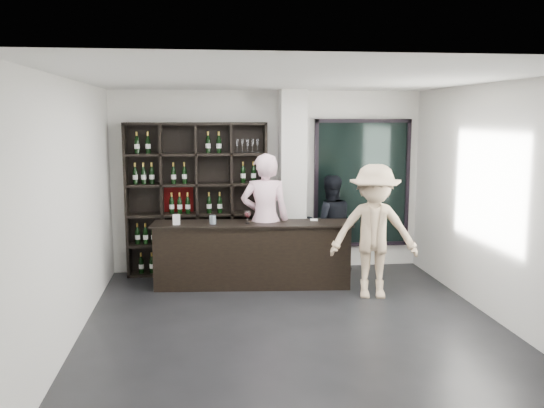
{
  "coord_description": "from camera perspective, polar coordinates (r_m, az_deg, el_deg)",
  "views": [
    {
      "loc": [
        -1.06,
        -6.47,
        2.49
      ],
      "look_at": [
        -0.14,
        1.1,
        1.33
      ],
      "focal_mm": 38.0,
      "sensor_mm": 36.0,
      "label": 1
    }
  ],
  "objects": [
    {
      "name": "taster_black",
      "position": [
        9.25,
        5.73,
        -1.98
      ],
      "size": [
        0.78,
        0.62,
        1.57
      ],
      "primitive_type": "imported",
      "rotation": [
        0.0,
        0.0,
        3.11
      ],
      "color": "black",
      "rests_on": "floor"
    },
    {
      "name": "card_stand",
      "position": [
        8.33,
        -9.45,
        -1.54
      ],
      "size": [
        0.1,
        0.06,
        0.15
      ],
      "primitive_type": "cube",
      "rotation": [
        0.0,
        0.0,
        -0.07
      ],
      "color": "white",
      "rests_on": "tasting_counter"
    },
    {
      "name": "spit_cup",
      "position": [
        8.32,
        -5.89,
        -1.55
      ],
      "size": [
        0.12,
        0.12,
        0.13
      ],
      "primitive_type": "cylinder",
      "rotation": [
        0.0,
        0.0,
        -0.32
      ],
      "color": "silver",
      "rests_on": "tasting_counter"
    },
    {
      "name": "structural_column",
      "position": [
        9.11,
        2.01,
        2.11
      ],
      "size": [
        0.4,
        0.4,
        2.9
      ],
      "primitive_type": "cube",
      "color": "silver",
      "rests_on": "floor"
    },
    {
      "name": "wine_shelf",
      "position": [
        9.13,
        -7.44,
        0.48
      ],
      "size": [
        2.2,
        0.35,
        2.4
      ],
      "primitive_type": null,
      "color": "black",
      "rests_on": "floor"
    },
    {
      "name": "customer",
      "position": [
        8.03,
        10.08,
        -2.7
      ],
      "size": [
        1.3,
        0.89,
        1.85
      ],
      "primitive_type": "imported",
      "rotation": [
        0.0,
        0.0,
        -0.18
      ],
      "color": "tan",
      "rests_on": "floor"
    },
    {
      "name": "floor",
      "position": [
        7.02,
        2.25,
        -12.16
      ],
      "size": [
        5.0,
        5.5,
        0.01
      ],
      "primitive_type": "cube",
      "color": "black",
      "rests_on": "ground"
    },
    {
      "name": "glass_panel",
      "position": [
        9.59,
        8.91,
        2.04
      ],
      "size": [
        1.6,
        0.08,
        2.1
      ],
      "color": "black",
      "rests_on": "floor"
    },
    {
      "name": "taster_pink",
      "position": [
        8.51,
        -0.69,
        -1.55
      ],
      "size": [
        0.76,
        0.54,
        1.96
      ],
      "primitive_type": "imported",
      "rotation": [
        0.0,
        0.0,
        3.05
      ],
      "color": "#FFC9DA",
      "rests_on": "floor"
    },
    {
      "name": "tasting_counter",
      "position": [
        8.49,
        -1.96,
        -5.02
      ],
      "size": [
        2.91,
        0.61,
        0.95
      ],
      "rotation": [
        0.0,
        0.0,
        -0.08
      ],
      "color": "black",
      "rests_on": "floor"
    },
    {
      "name": "napkin_stack",
      "position": [
        8.6,
        4.18,
        -1.57
      ],
      "size": [
        0.12,
        0.12,
        0.02
      ],
      "primitive_type": "cube",
      "rotation": [
        0.0,
        0.0,
        -0.17
      ],
      "color": "white",
      "rests_on": "tasting_counter"
    },
    {
      "name": "wine_glass",
      "position": [
        8.32,
        -2.43,
        -1.23
      ],
      "size": [
        0.12,
        0.12,
        0.21
      ],
      "primitive_type": null,
      "rotation": [
        0.0,
        0.0,
        -0.41
      ],
      "color": "white",
      "rests_on": "tasting_counter"
    }
  ]
}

